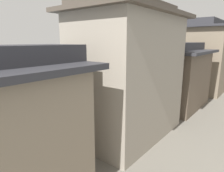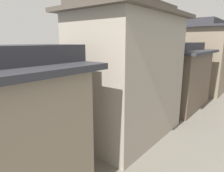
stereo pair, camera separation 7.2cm
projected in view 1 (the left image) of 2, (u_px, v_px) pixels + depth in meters
The scene contains 15 objects.
boat_moored_nearest at pixel (113, 108), 21.36m from camera, with size 1.35×4.60×0.43m.
boat_moored_second at pixel (177, 80), 35.89m from camera, with size 1.64×4.90×0.67m.
boat_moored_third at pixel (199, 72), 45.19m from camera, with size 1.53×4.03×0.86m.
boat_moored_far at pixel (154, 90), 29.05m from camera, with size 1.89×4.92×0.44m.
boat_midriver_drifting at pixel (63, 131), 15.78m from camera, with size 1.31×5.35×0.42m.
boat_midriver_upstream at pixel (191, 75), 41.66m from camera, with size 1.30×3.56×0.50m.
house_waterfront_nearest at pixel (1, 132), 7.36m from camera, with size 5.16×6.65×6.14m.
house_waterfront_second at pixel (129, 72), 13.11m from camera, with size 5.67×8.28×8.74m.
house_waterfront_tall at pixel (176, 76), 19.41m from camera, with size 5.92×7.66×6.14m.
house_waterfront_narrow at pixel (202, 57), 25.01m from camera, with size 6.50×6.83×8.74m.
mooring_post_dock_near at pixel (13, 152), 10.92m from camera, with size 0.20×0.20×0.78m, color #473828.
mooring_post_dock_mid at pixel (92, 118), 15.67m from camera, with size 0.20×0.20×0.77m, color #473828.
mooring_post_dock_far at pixel (148, 94), 22.56m from camera, with size 0.20×0.20×0.96m, color #473828.
stone_bridge at pixel (201, 54), 61.84m from camera, with size 25.36×2.40×5.03m.
hill_far_west at pixel (202, 37), 118.27m from camera, with size 50.05×50.05×18.98m, color #5B6B5B.
Camera 1 is at (17.18, -0.10, 7.11)m, focal length 32.10 mm.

